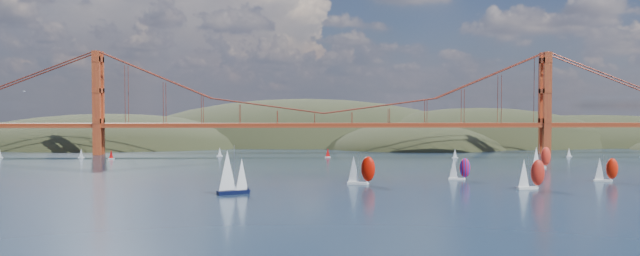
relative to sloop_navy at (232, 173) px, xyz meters
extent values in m
plane|color=black|center=(32.32, -29.35, -6.42)|extent=(1200.00, 1200.00, 0.00)
ellipsoid|color=black|center=(-107.68, 230.65, -17.62)|extent=(240.00, 140.00, 64.00)
ellipsoid|color=black|center=(22.32, 270.65, -23.22)|extent=(300.00, 180.00, 96.00)
ellipsoid|color=black|center=(142.32, 240.65, -19.72)|extent=(220.00, 140.00, 76.00)
ellipsoid|color=black|center=(92.32, 210.65, -14.82)|extent=(140.00, 110.00, 48.00)
ellipsoid|color=black|center=(232.32, 260.65, -16.92)|extent=(260.00, 160.00, 60.00)
cube|color=#973215|center=(32.32, 150.65, 9.58)|extent=(440.00, 7.00, 1.60)
cube|color=maroon|center=(32.32, 150.65, 8.38)|extent=(440.00, 7.00, 0.80)
cube|color=maroon|center=(-87.68, 150.65, 21.08)|extent=(4.00, 8.50, 55.00)
cube|color=maroon|center=(152.32, 150.65, 21.08)|extent=(4.00, 8.50, 55.00)
cube|color=black|center=(0.33, 0.15, -5.86)|extent=(9.52, 6.32, 1.12)
cylinder|color=#99999E|center=(0.75, 0.35, 1.41)|extent=(0.14, 0.14, 13.42)
cone|color=white|center=(-1.19, -0.56, 0.74)|extent=(6.93, 6.93, 11.81)
cone|color=white|center=(2.85, 1.34, -0.60)|extent=(4.95, 4.95, 9.40)
cube|color=white|center=(38.98, 21.66, -6.02)|extent=(6.77, 2.95, 0.79)
cylinder|color=#99999E|center=(39.30, 21.60, -0.72)|extent=(0.10, 0.10, 9.83)
cone|color=white|center=(37.82, 21.86, -1.21)|extent=(4.26, 4.26, 8.65)
ellipsoid|color=#C40E01|center=(42.53, 21.03, -1.21)|extent=(5.02, 3.64, 8.26)
cube|color=silver|center=(91.01, 8.18, -6.03)|extent=(6.73, 2.95, 0.78)
cylinder|color=#99999E|center=(91.33, 8.23, -0.76)|extent=(0.10, 0.10, 9.76)
cone|color=white|center=(89.86, 7.97, -1.25)|extent=(4.23, 4.23, 8.59)
ellipsoid|color=red|center=(94.53, 8.81, -1.25)|extent=(4.99, 3.63, 8.20)
cube|color=white|center=(124.03, 27.09, -6.08)|extent=(5.82, 2.26, 0.68)
cylinder|color=#99999E|center=(124.31, 27.06, -1.48)|extent=(0.09, 0.09, 8.51)
cone|color=white|center=(123.02, 27.21, -1.91)|extent=(3.54, 3.54, 7.49)
ellipsoid|color=red|center=(127.13, 26.71, -1.91)|extent=(4.24, 2.96, 7.15)
cube|color=silver|center=(119.36, 73.06, -6.05)|extent=(6.43, 3.03, 0.74)
cylinder|color=#99999E|center=(119.67, 73.13, -1.02)|extent=(0.09, 0.09, 9.31)
cone|color=white|center=(118.27, 72.82, -1.49)|extent=(4.14, 4.14, 8.19)
ellipsoid|color=red|center=(122.70, 73.79, -1.49)|extent=(4.83, 3.60, 7.82)
cube|color=white|center=(74.98, 33.37, -6.10)|extent=(5.51, 2.04, 0.65)
cylinder|color=#99999E|center=(75.25, 33.34, -1.74)|extent=(0.08, 0.08, 8.07)
cone|color=white|center=(74.02, 33.46, -2.14)|extent=(3.30, 3.30, 7.10)
ellipsoid|color=red|center=(77.92, 33.07, -2.14)|extent=(3.99, 2.74, 6.78)
cube|color=silver|center=(-129.77, 129.56, -6.17)|extent=(3.00, 1.00, 0.50)
cone|color=white|center=(-129.77, 129.56, -3.82)|extent=(2.00, 2.00, 4.20)
cube|color=silver|center=(-89.87, 130.21, -6.17)|extent=(3.00, 1.00, 0.50)
cone|color=white|center=(-89.87, 130.21, -3.82)|extent=(2.00, 2.00, 4.20)
cube|color=silver|center=(-72.57, 122.23, -6.17)|extent=(3.00, 1.00, 0.50)
cone|color=red|center=(-72.57, 122.23, -3.82)|extent=(2.00, 2.00, 4.20)
cube|color=silver|center=(-21.70, 136.67, -6.17)|extent=(3.00, 1.00, 0.50)
cone|color=white|center=(-21.70, 136.67, -3.82)|extent=(2.00, 2.00, 4.20)
cube|color=silver|center=(156.45, 129.13, -6.17)|extent=(3.00, 1.00, 0.50)
cone|color=white|center=(156.45, 129.13, -3.82)|extent=(2.00, 2.00, 4.20)
cube|color=silver|center=(96.48, 122.92, -6.17)|extent=(3.00, 1.00, 0.50)
cone|color=white|center=(96.48, 122.92, -3.82)|extent=(2.00, 2.00, 4.20)
cube|color=silver|center=(33.54, 129.13, -6.17)|extent=(3.00, 1.00, 0.50)
cone|color=red|center=(33.54, 129.13, -3.82)|extent=(2.00, 2.00, 4.20)
ellipsoid|color=white|center=(-59.68, -0.61, 23.86)|extent=(0.90, 0.25, 0.17)
camera|label=1|loc=(21.02, -183.48, 19.69)|focal=35.00mm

